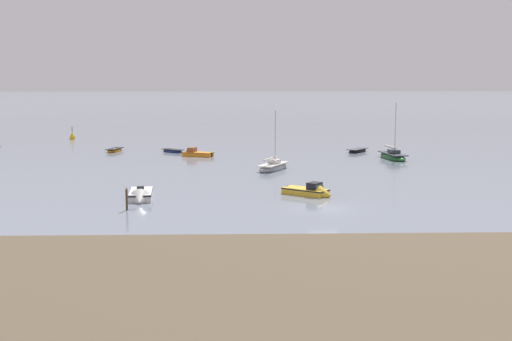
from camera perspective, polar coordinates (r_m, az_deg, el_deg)
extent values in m
plane|color=gray|center=(56.68, 5.66, -3.15)|extent=(800.00, 800.00, 0.00)
cube|color=brown|center=(34.45, 19.51, -10.75)|extent=(354.14, 29.58, 0.24)
cube|color=white|center=(61.71, -9.57, -2.09)|extent=(2.32, 4.81, 0.92)
cone|color=white|center=(59.32, -9.68, -2.50)|extent=(1.95, 1.61, 1.84)
cube|color=black|center=(61.60, -9.57, -1.78)|extent=(2.37, 4.92, 0.10)
cube|color=black|center=(60.89, -9.61, -1.54)|extent=(0.64, 0.46, 0.51)
cube|color=black|center=(63.93, -9.46, -1.61)|extent=(0.39, 0.32, 0.65)
cube|color=gold|center=(62.78, 4.12, -1.85)|extent=(4.31, 3.90, 0.81)
cone|color=gold|center=(61.67, 5.82, -2.05)|extent=(2.02, 2.08, 1.63)
cube|color=black|center=(62.70, 4.16, -1.58)|extent=(4.41, 3.99, 0.09)
cube|color=black|center=(62.15, 4.90, -1.28)|extent=(1.58, 1.63, 0.63)
cube|color=#384751|center=(61.88, 5.29, -1.29)|extent=(0.94, 1.11, 0.50)
cube|color=black|center=(63.84, 2.58, -1.56)|extent=(0.40, 0.41, 0.58)
ellipsoid|color=black|center=(98.32, 8.46, 1.63)|extent=(3.86, 4.42, 0.70)
cube|color=#33383F|center=(98.29, 8.46, 1.80)|extent=(3.62, 4.12, 0.09)
cube|color=#33383F|center=(98.30, 8.46, 1.74)|extent=(1.25, 1.04, 0.07)
ellipsoid|color=orange|center=(99.98, -11.71, 1.64)|extent=(2.30, 4.21, 0.63)
cube|color=black|center=(99.95, -11.72, 1.80)|extent=(2.19, 3.89, 0.08)
cube|color=black|center=(99.96, -11.71, 1.74)|extent=(1.25, 0.54, 0.06)
cube|color=orange|center=(92.45, -4.83, 1.31)|extent=(4.21, 2.93, 0.76)
cone|color=orange|center=(93.31, -5.96, 1.35)|extent=(1.69, 1.87, 1.53)
cube|color=brown|center=(92.43, -4.86, 1.48)|extent=(4.30, 2.99, 0.08)
cube|color=brown|center=(92.76, -5.35, 1.75)|extent=(1.31, 1.47, 0.59)
cube|color=#384751|center=(92.95, -5.62, 1.78)|extent=(0.62, 1.16, 0.47)
cube|color=black|center=(91.66, -3.75, 1.33)|extent=(0.33, 0.37, 0.54)
ellipsoid|color=navy|center=(97.81, -6.96, 1.61)|extent=(3.64, 3.44, 0.59)
cube|color=black|center=(97.79, -6.96, 1.75)|extent=(3.40, 3.22, 0.08)
cube|color=black|center=(97.80, -6.96, 1.70)|extent=(0.94, 1.01, 0.06)
ellipsoid|color=gray|center=(79.05, 1.44, 0.22)|extent=(4.67, 6.61, 1.10)
cube|color=silver|center=(79.00, 1.44, 0.54)|extent=(4.06, 5.66, 0.11)
cube|color=silver|center=(79.25, 1.53, 0.78)|extent=(1.67, 1.87, 0.40)
cylinder|color=#B7BABF|center=(79.17, 1.61, 2.84)|extent=(0.11, 0.11, 6.07)
cylinder|color=beige|center=(78.18, 1.20, 0.99)|extent=(1.79, 3.24, 0.22)
ellipsoid|color=#23602D|center=(91.03, 11.34, 1.10)|extent=(3.16, 7.14, 1.19)
cube|color=#33383F|center=(90.97, 11.34, 1.40)|extent=(2.79, 6.08, 0.12)
cube|color=#33383F|center=(90.62, 11.43, 1.58)|extent=(1.42, 1.82, 0.43)
cylinder|color=#B7BABF|center=(90.08, 11.55, 3.50)|extent=(0.12, 0.12, 6.54)
cylinder|color=beige|center=(91.69, 11.16, 1.94)|extent=(0.81, 3.78, 0.24)
cylinder|color=gold|center=(120.87, -15.07, 2.62)|extent=(0.90, 0.90, 0.70)
cone|color=gold|center=(120.81, -15.08, 2.95)|extent=(0.72, 0.72, 0.70)
cylinder|color=black|center=(120.74, -15.09, 3.33)|extent=(0.10, 0.10, 0.90)
cylinder|color=#433323|center=(56.48, -10.73, -2.45)|extent=(0.18, 0.18, 2.03)
cylinder|color=silver|center=(56.32, -10.76, -1.49)|extent=(0.22, 0.22, 0.08)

